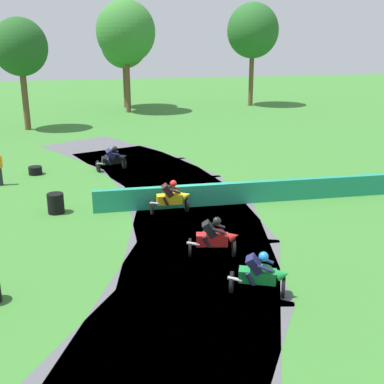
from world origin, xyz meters
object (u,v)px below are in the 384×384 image
object	(u,v)px
motorcycle_lead_green	(260,274)
motorcycle_trailing_yellow	(171,197)
tire_stack_mid_b	(35,171)
motorcycle_fourth_black	(113,159)
motorcycle_chase_red	(215,238)
tire_stack_mid_a	(56,203)

from	to	relation	value
motorcycle_lead_green	motorcycle_trailing_yellow	distance (m)	6.97
motorcycle_trailing_yellow	tire_stack_mid_b	world-z (taller)	motorcycle_trailing_yellow
motorcycle_fourth_black	tire_stack_mid_b	world-z (taller)	motorcycle_fourth_black
motorcycle_trailing_yellow	motorcycle_lead_green	bearing A→B (deg)	-79.99
tire_stack_mid_b	motorcycle_chase_red	bearing A→B (deg)	-60.58
motorcycle_chase_red	tire_stack_mid_a	distance (m)	7.33
tire_stack_mid_b	motorcycle_fourth_black	bearing A→B (deg)	-1.46
motorcycle_chase_red	tire_stack_mid_b	world-z (taller)	motorcycle_chase_red
motorcycle_trailing_yellow	tire_stack_mid_b	size ratio (longest dim) A/B	2.52
motorcycle_lead_green	tire_stack_mid_b	xyz separation A→B (m)	(-6.94, 13.91, -0.45)
motorcycle_lead_green	motorcycle_chase_red	bearing A→B (deg)	102.44
tire_stack_mid_b	motorcycle_trailing_yellow	bearing A→B (deg)	-50.86
motorcycle_chase_red	tire_stack_mid_a	bearing A→B (deg)	134.05
motorcycle_lead_green	motorcycle_fourth_black	bearing A→B (deg)	102.44
motorcycle_chase_red	motorcycle_fourth_black	bearing A→B (deg)	102.44
motorcycle_lead_green	motorcycle_chase_red	distance (m)	2.69
motorcycle_lead_green	motorcycle_fourth_black	xyz separation A→B (m)	(-3.05, 13.81, -0.02)
tire_stack_mid_b	tire_stack_mid_a	bearing A→B (deg)	-78.09
motorcycle_chase_red	motorcycle_fourth_black	xyz separation A→B (m)	(-2.47, 11.18, -0.03)
motorcycle_trailing_yellow	tire_stack_mid_b	distance (m)	9.09
motorcycle_lead_green	tire_stack_mid_a	world-z (taller)	motorcycle_lead_green
tire_stack_mid_a	motorcycle_trailing_yellow	bearing A→B (deg)	-12.95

